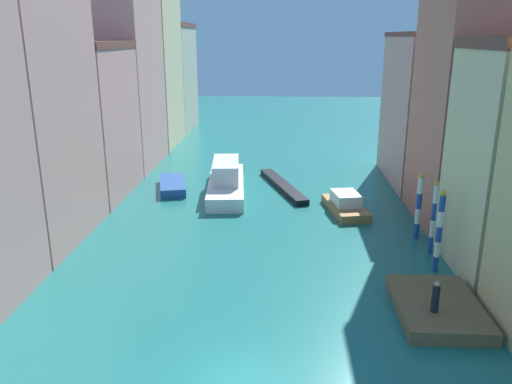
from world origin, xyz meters
The scene contains 17 objects.
ground_plane centered at (0.00, 24.50, 0.00)m, with size 154.00×154.00×0.00m, color #1E6B66.
building_left_1 centered at (-15.26, 14.59, 8.85)m, with size 7.16×10.23×17.67m.
building_left_2 centered at (-15.26, 24.86, 6.45)m, with size 7.16×10.10×12.88m.
building_left_3 centered at (-15.26, 35.38, 9.42)m, with size 7.16×10.80×18.81m.
building_left_4 centered at (-15.26, 46.37, 10.89)m, with size 7.16×10.45×21.76m.
building_left_5 centered at (-15.26, 57.32, 7.54)m, with size 7.16×11.50×15.06m.
building_right_2 centered at (15.26, 19.85, 10.65)m, with size 7.16×9.22×21.27m.
building_right_3 centered at (15.26, 30.84, 6.82)m, with size 7.16×12.10×13.63m.
waterfront_dock centered at (9.45, 5.84, 0.34)m, with size 4.00×5.80×0.69m.
person_on_dock centered at (8.96, 4.82, 1.42)m, with size 0.36×0.36×1.58m.
mooring_pole_0 centered at (10.71, 10.74, 2.54)m, with size 0.37×0.37×4.96m.
mooring_pole_1 centered at (11.08, 13.28, 2.43)m, with size 0.30×0.30×4.77m.
mooring_pole_2 centered at (10.84, 15.87, 2.36)m, with size 0.39×0.39×4.61m.
vaporetto_white centered at (-3.30, 25.84, 1.08)m, with size 4.00×11.75×2.87m.
gondola_black centered at (1.69, 27.31, 0.25)m, with size 4.43×10.43×0.50m.
motorboat_0 centered at (6.64, 21.10, 0.60)m, with size 3.39×6.01×1.58m.
motorboat_1 centered at (-8.24, 26.47, 0.39)m, with size 3.46×6.14×0.78m.
Camera 1 is at (1.63, -17.07, 13.23)m, focal length 35.70 mm.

